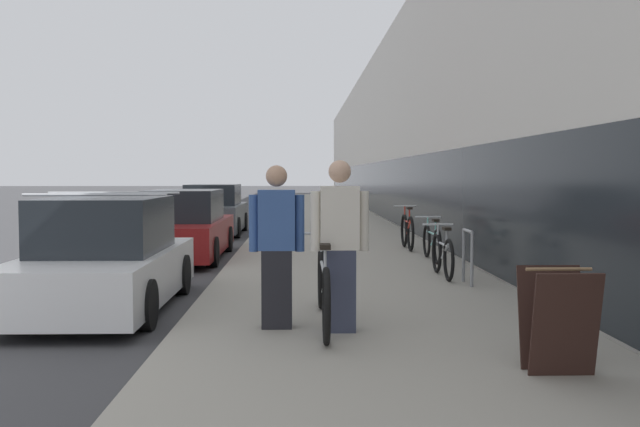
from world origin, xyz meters
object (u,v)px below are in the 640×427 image
Objects in this scene: vintage_roadster_curbside at (185,228)px; person_rider at (340,246)px; cruiser_bike_middle at (432,242)px; parked_sedan_far at (214,212)px; tandem_bicycle at (323,288)px; bike_rack_hoop at (468,251)px; sandwich_board_sign at (558,320)px; parked_sedan_curbside at (106,260)px; person_bystander at (277,246)px; cruiser_bike_farthest at (407,231)px; cruiser_bike_nearest at (443,255)px.

person_rider is at bearing -69.45° from vintage_roadster_curbside.
cruiser_bike_middle is 0.39× the size of vintage_roadster_curbside.
vintage_roadster_curbside is at bearing -88.60° from parked_sedan_far.
vintage_roadster_curbside is at bearing 110.31° from tandem_bicycle.
sandwich_board_sign reaches higher than bike_rack_hoop.
parked_sedan_curbside reaches higher than parked_sedan_far.
sandwich_board_sign is at bearing -94.42° from bike_rack_hoop.
person_bystander reaches higher than sandwich_board_sign.
tandem_bicycle is at bearing 15.96° from person_bystander.
person_bystander reaches higher than cruiser_bike_middle.
parked_sedan_far is (-2.40, 13.91, -0.34)m from person_bystander.
person_rider is 1.03× the size of person_bystander.
cruiser_bike_middle is 1.05× the size of cruiser_bike_farthest.
parked_sedan_curbside is (-2.85, 1.61, 0.13)m from tandem_bicycle.
sandwich_board_sign is 16.48m from parked_sedan_far.
vintage_roadster_curbside is (-2.92, 7.79, -0.38)m from person_rider.
vintage_roadster_curbside is (-4.91, -0.63, 0.13)m from cruiser_bike_farthest.
person_bystander is at bearing -107.97° from cruiser_bike_farthest.
cruiser_bike_farthest is at bearing 75.07° from tandem_bicycle.
parked_sedan_curbside is at bearing -157.14° from cruiser_bike_nearest.
cruiser_bike_middle is at bearing 68.57° from tandem_bicycle.
bike_rack_hoop is 0.47× the size of cruiser_bike_middle.
parked_sedan_far is at bearing 99.77° from person_bystander.
cruiser_bike_middle is 7.89m from sandwich_board_sign.
person_bystander is at bearing -164.04° from tandem_bicycle.
cruiser_bike_middle is (0.23, 2.20, -0.00)m from cruiser_bike_nearest.
person_bystander is (-0.51, -0.15, 0.49)m from tandem_bicycle.
bike_rack_hoop is 0.18× the size of vintage_roadster_curbside.
cruiser_bike_middle is 6.71m from parked_sedan_curbside.
person_bystander is 1.98× the size of sandwich_board_sign.
parked_sedan_curbside is (-5.01, -6.47, 0.14)m from cruiser_bike_farthest.
cruiser_bike_nearest is 0.36× the size of vintage_roadster_curbside.
bike_rack_hoop is at bearing 13.91° from parked_sedan_curbside.
bike_rack_hoop is 0.94× the size of sandwich_board_sign.
vintage_roadster_curbside is 6.32m from parked_sedan_far.
cruiser_bike_farthest is 10.07m from sandwich_board_sign.
person_rider reaches higher than parked_sedan_curbside.
bike_rack_hoop is 0.49× the size of cruiser_bike_farthest.
bike_rack_hoop is 0.50× the size of cruiser_bike_nearest.
person_rider is at bearing -64.23° from tandem_bicycle.
person_rider is at bearing -115.44° from cruiser_bike_nearest.
tandem_bicycle reaches higher than cruiser_bike_middle.
parked_sedan_far is (-0.15, 6.32, 0.02)m from vintage_roadster_curbside.
cruiser_bike_middle is at bearing -17.10° from vintage_roadster_curbside.
person_rider is 0.44× the size of parked_sedan_curbside.
bike_rack_hoop is (2.14, 3.22, -0.41)m from person_rider.
sandwich_board_sign is at bearing -92.76° from cruiser_bike_middle.
tandem_bicycle is at bearing -69.69° from vintage_roadster_curbside.
cruiser_bike_middle is 0.43× the size of parked_sedan_curbside.
sandwich_board_sign is at bearing -91.50° from cruiser_bike_nearest.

